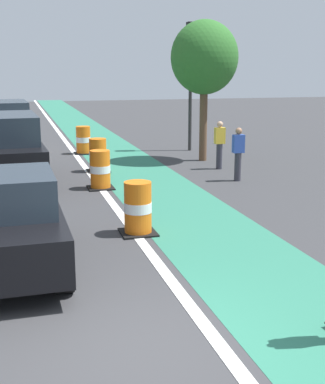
# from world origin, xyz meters

# --- Properties ---
(ground_plane) EXTENTS (100.00, 100.00, 0.00)m
(ground_plane) POSITION_xyz_m (0.00, 0.00, 0.00)
(ground_plane) COLOR #38383A
(bike_lane_strip) EXTENTS (2.50, 80.00, 0.01)m
(bike_lane_strip) POSITION_xyz_m (2.40, 12.00, 0.00)
(bike_lane_strip) COLOR #2D755B
(bike_lane_strip) RESTS_ON ground
(lane_divider_stripe) EXTENTS (0.20, 80.00, 0.01)m
(lane_divider_stripe) POSITION_xyz_m (0.90, 12.00, 0.01)
(lane_divider_stripe) COLOR silver
(lane_divider_stripe) RESTS_ON ground
(parked_sedan_nearest) EXTENTS (1.95, 4.12, 1.70)m
(parked_sedan_nearest) POSITION_xyz_m (-1.63, 3.10, 0.83)
(parked_sedan_nearest) COLOR black
(parked_sedan_nearest) RESTS_ON ground
(parked_suv_second) EXTENTS (2.06, 4.67, 2.04)m
(parked_suv_second) POSITION_xyz_m (-1.56, 10.20, 1.04)
(parked_suv_second) COLOR black
(parked_suv_second) RESTS_ON ground
(parked_suv_third) EXTENTS (2.09, 4.69, 2.04)m
(parked_suv_third) POSITION_xyz_m (-1.63, 16.59, 1.04)
(parked_suv_third) COLOR silver
(parked_suv_third) RESTS_ON ground
(traffic_barrel_front) EXTENTS (0.73, 0.73, 1.09)m
(traffic_barrel_front) POSITION_xyz_m (0.96, 4.45, 0.53)
(traffic_barrel_front) COLOR orange
(traffic_barrel_front) RESTS_ON ground
(traffic_barrel_mid) EXTENTS (0.73, 0.73, 1.09)m
(traffic_barrel_mid) POSITION_xyz_m (0.89, 8.82, 0.53)
(traffic_barrel_mid) COLOR orange
(traffic_barrel_mid) RESTS_ON ground
(traffic_barrel_back) EXTENTS (0.73, 0.73, 1.09)m
(traffic_barrel_back) POSITION_xyz_m (1.23, 11.37, 0.53)
(traffic_barrel_back) COLOR orange
(traffic_barrel_back) RESTS_ON ground
(traffic_barrel_far) EXTENTS (0.73, 0.73, 1.09)m
(traffic_barrel_far) POSITION_xyz_m (1.25, 15.21, 0.53)
(traffic_barrel_far) COLOR orange
(traffic_barrel_far) RESTS_ON ground
(traffic_light_corner) EXTENTS (0.41, 0.32, 5.10)m
(traffic_light_corner) POSITION_xyz_m (5.61, 14.92, 3.50)
(traffic_light_corner) COLOR #2D2D2D
(traffic_light_corner) RESTS_ON ground
(pedestrian_crossing) EXTENTS (0.34, 0.20, 1.61)m
(pedestrian_crossing) POSITION_xyz_m (5.05, 8.75, 0.86)
(pedestrian_crossing) COLOR #33333D
(pedestrian_crossing) RESTS_ON ground
(pedestrian_waiting) EXTENTS (0.34, 0.20, 1.61)m
(pedestrian_waiting) POSITION_xyz_m (5.23, 10.70, 0.86)
(pedestrian_waiting) COLOR #33333D
(pedestrian_waiting) RESTS_ON ground
(street_tree_sidewalk) EXTENTS (2.40, 2.40, 5.00)m
(street_tree_sidewalk) POSITION_xyz_m (5.28, 12.45, 3.67)
(street_tree_sidewalk) COLOR brown
(street_tree_sidewalk) RESTS_ON ground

